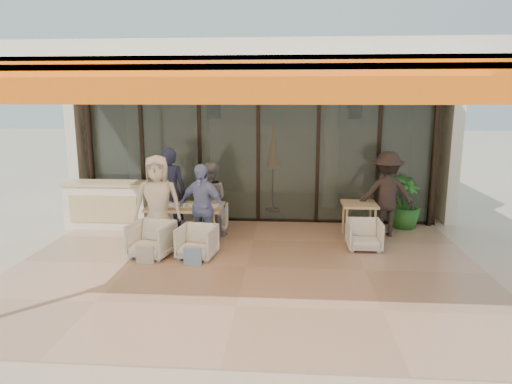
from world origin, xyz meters
TOP-DOWN VIEW (x-y plane):
  - ground at (0.00, 0.00)m, footprint 70.00×70.00m
  - terrace_floor at (0.00, 0.00)m, footprint 8.00×6.00m
  - terrace_structure at (0.00, -0.26)m, footprint 8.00×6.00m
  - glass_storefront at (0.00, 3.00)m, footprint 8.08×0.10m
  - interior_block at (0.01, 5.31)m, footprint 9.05×3.62m
  - host_counter at (-3.31, 2.30)m, footprint 1.85×0.65m
  - dining_table at (-1.36, 1.41)m, footprint 1.50×0.90m
  - chair_far_left at (-1.78, 2.35)m, footprint 0.76×0.73m
  - chair_far_right at (-0.94, 2.35)m, footprint 0.63×0.60m
  - chair_near_left at (-1.78, 0.45)m, footprint 0.83×0.80m
  - chair_near_right at (-0.94, 0.45)m, footprint 0.73×0.69m
  - diner_navy at (-1.78, 1.85)m, footprint 0.70×0.47m
  - diner_grey at (-0.94, 1.85)m, footprint 0.76×0.60m
  - diner_cream at (-1.78, 0.95)m, footprint 0.95×0.68m
  - diner_periwinkle at (-0.94, 0.95)m, footprint 1.05×0.71m
  - tote_bag_cream at (-1.78, 0.05)m, footprint 0.30×0.10m
  - tote_bag_blue at (-0.94, 0.05)m, footprint 0.30×0.10m
  - side_table at (2.16, 1.89)m, footprint 0.70×0.70m
  - side_chair at (2.16, 1.14)m, footprint 0.63×0.59m
  - standing_woman at (2.73, 2.06)m, footprint 1.17×0.69m
  - potted_palm at (3.28, 2.67)m, footprint 0.93×0.93m

SIDE VIEW (x-z plane):
  - ground at x=0.00m, z-range 0.00..0.00m
  - terrace_floor at x=0.00m, z-range 0.00..0.01m
  - tote_bag_cream at x=-1.78m, z-range 0.00..0.34m
  - tote_bag_blue at x=-0.94m, z-range 0.00..0.34m
  - chair_far_right at x=-0.94m, z-range 0.00..0.62m
  - side_chair at x=2.16m, z-range 0.00..0.65m
  - chair_far_left at x=-1.78m, z-range 0.00..0.65m
  - chair_near_right at x=-0.94m, z-range 0.00..0.66m
  - chair_near_left at x=-1.78m, z-range 0.00..0.73m
  - host_counter at x=-3.31m, z-range 0.01..1.05m
  - potted_palm at x=3.28m, z-range 0.00..1.19m
  - side_table at x=2.16m, z-range 0.27..1.01m
  - dining_table at x=-1.36m, z-range 0.22..1.15m
  - diner_grey at x=-0.94m, z-range 0.00..1.56m
  - diner_periwinkle at x=-0.94m, z-range 0.00..1.66m
  - standing_woman at x=2.73m, z-range 0.00..1.79m
  - diner_cream at x=-1.78m, z-range 0.00..1.81m
  - diner_navy at x=-1.78m, z-range 0.00..1.86m
  - glass_storefront at x=0.00m, z-range 0.00..3.20m
  - interior_block at x=0.01m, z-range 0.47..3.99m
  - terrace_structure at x=0.00m, z-range 1.55..4.95m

